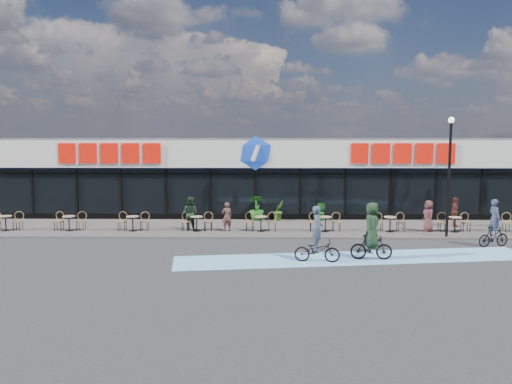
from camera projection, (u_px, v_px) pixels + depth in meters
The scene contains 23 objects.
ground at pixel (253, 249), 20.95m from camera, with size 120.00×120.00×0.00m, color #28282B.
sidewalk at pixel (255, 228), 25.42m from camera, with size 44.00×5.00×0.10m, color #524C48.
bike_lane at pixel (355, 258), 19.40m from camera, with size 14.00×2.20×0.01m, color #75B1DD.
building at pixel (256, 175), 30.56m from camera, with size 30.60×6.57×4.75m.
lamp_post at pixel (449, 167), 22.73m from camera, with size 0.28×0.28×5.48m.
bistro_set_0 at pixel (7, 221), 24.58m from camera, with size 1.54×0.62×0.90m.
bistro_set_1 at pixel (70, 221), 24.53m from camera, with size 1.54×0.62×0.90m.
bistro_set_2 at pixel (133, 221), 24.48m from camera, with size 1.54×0.62×0.90m.
bistro_set_3 at pixel (197, 222), 24.43m from camera, with size 1.54×0.62×0.90m.
bistro_set_4 at pixel (261, 222), 24.38m from camera, with size 1.54×0.62×0.90m.
bistro_set_5 at pixel (325, 222), 24.33m from camera, with size 1.54×0.62×0.90m.
bistro_set_6 at pixel (390, 222), 24.28m from camera, with size 1.54×0.62×0.90m.
bistro_set_7 at pixel (454, 222), 24.23m from camera, with size 1.54×0.62×0.90m.
potted_plant_left at pixel (257, 208), 27.54m from camera, with size 0.77×0.77×1.37m, color #1D5618.
potted_plant_mid at pixel (279, 210), 27.36m from camera, with size 0.63×0.51×1.14m, color #33631C.
potted_plant_right at pixel (321, 211), 27.34m from camera, with size 0.57×0.46×1.03m, color #1A5C1C.
patron_left at pixel (227, 217), 24.32m from camera, with size 0.52×0.34×1.43m, color #4E3028.
patron_right at pixel (190, 213), 24.65m from camera, with size 0.80×0.62×1.65m, color black.
pedestrian_a at pixel (428, 216), 24.19m from camera, with size 0.75×0.49×1.53m, color #4C272B.
pedestrian_b at pixel (455, 212), 25.55m from camera, with size 0.89×0.37×1.52m, color #51241D.
cyclist_a at pixel (372, 235), 19.07m from camera, with size 1.62×0.90×2.22m.
cyclist_b at pixel (494, 229), 21.27m from camera, with size 1.52×0.79×2.07m.
cyclist_c at pixel (317, 243), 18.71m from camera, with size 1.76×0.76×2.14m.
Camera 1 is at (0.45, -20.55, 4.71)m, focal length 35.00 mm.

